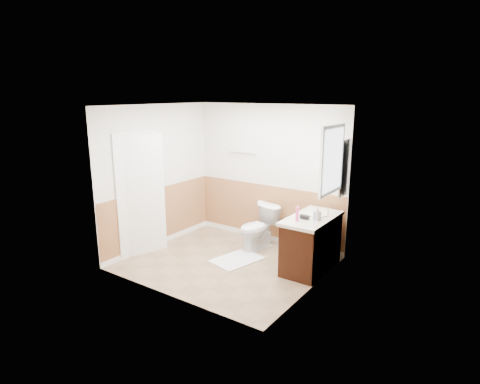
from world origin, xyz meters
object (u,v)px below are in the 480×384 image
Objects in this scene: toilet at (258,228)px; lotion_bottle at (297,214)px; bath_mat at (237,260)px; vanity_cabinet at (311,245)px; soap_dispenser at (317,214)px.

toilet is 3.43× the size of lotion_bottle.
toilet is at bearing 90.00° from bath_mat.
toilet is 0.74m from bath_mat.
lotion_bottle is at bearing 3.98° from bath_mat.
vanity_cabinet reaches higher than bath_mat.
vanity_cabinet is at bearing 19.07° from bath_mat.
lotion_bottle is (1.03, -0.57, 0.58)m from toilet.
soap_dispenser is at bearing -40.25° from vanity_cabinet.
bath_mat is at bearing -166.96° from soap_dispenser.
lotion_bottle is (1.03, 0.07, 0.95)m from bath_mat.
vanity_cabinet is at bearing 72.65° from lotion_bottle.
lotion_bottle is at bearing -135.19° from soap_dispenser.
bath_mat is at bearing -76.92° from toilet.
vanity_cabinet is at bearing 139.75° from soap_dispenser.
lotion_bottle reaches higher than bath_mat.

